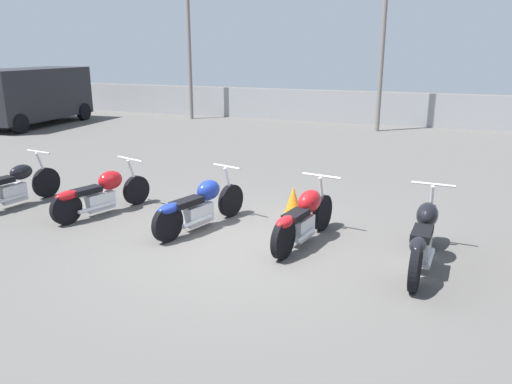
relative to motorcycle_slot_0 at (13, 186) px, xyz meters
The scene contains 9 objects.
ground_plane 4.76m from the motorcycle_slot_0, ahead, with size 60.00×60.00×0.00m, color #514F4C.
fence_back 14.14m from the motorcycle_slot_0, 70.41° to the left, with size 40.00×0.04×1.27m.
motorcycle_slot_0 is the anchor object (origin of this frame).
motorcycle_slot_1 1.86m from the motorcycle_slot_0, ahead, with size 0.92×1.97×0.93m.
motorcycle_slot_2 3.86m from the motorcycle_slot_0, ahead, with size 0.82×2.06×0.95m.
motorcycle_slot_3 5.65m from the motorcycle_slot_0, ahead, with size 0.67×1.96×0.96m.
motorcycle_slot_4 7.40m from the motorcycle_slot_0, ahead, with size 0.62×2.25×1.02m.
parked_van 11.33m from the motorcycle_slot_0, 132.34° to the left, with size 2.39×5.00×2.17m.
traffic_cone_near 5.29m from the motorcycle_slot_0, 16.93° to the left, with size 0.31×0.31×0.50m.
Camera 1 is at (2.81, -6.56, 2.90)m, focal length 35.00 mm.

